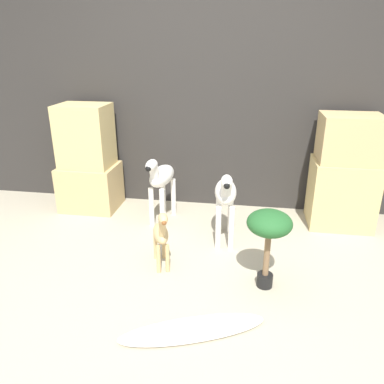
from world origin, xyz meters
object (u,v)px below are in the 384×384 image
giraffe_figurine (161,234)px  surfboard (191,329)px  zebra_left (161,179)px  zebra_right (226,196)px  potted_palm_front (269,228)px

giraffe_figurine → surfboard: 0.80m
zebra_left → surfboard: zebra_left is taller
zebra_right → giraffe_figurine: 0.68m
zebra_right → zebra_left: 0.71m
zebra_right → surfboard: 1.23m
zebra_right → potted_palm_front: size_ratio=1.17×
zebra_right → potted_palm_front: zebra_right is taller
zebra_right → giraffe_figurine: bearing=-132.7°
zebra_right → potted_palm_front: 0.70m
zebra_left → giraffe_figurine: bearing=-76.6°
zebra_right → giraffe_figurine: zebra_right is taller
zebra_right → surfboard: bearing=-95.3°
zebra_left → giraffe_figurine: (0.19, -0.80, -0.15)m
zebra_left → giraffe_figurine: 0.83m
potted_palm_front → zebra_left: bearing=136.8°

